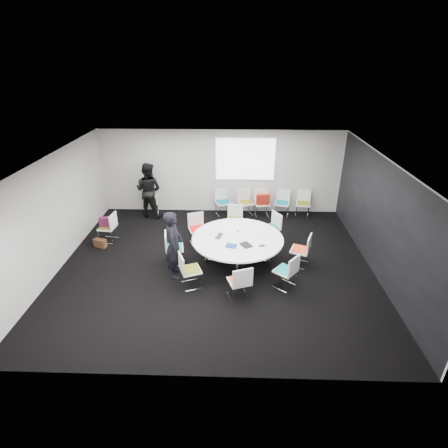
{
  "coord_description": "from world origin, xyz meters",
  "views": [
    {
      "loc": [
        0.46,
        -7.7,
        5.01
      ],
      "look_at": [
        0.2,
        0.4,
        1.0
      ],
      "focal_mm": 28.0,
      "sensor_mm": 36.0,
      "label": 1
    }
  ],
  "objects_px": {
    "chair_ring_f": "(190,276)",
    "cup": "(237,230)",
    "chair_ring_e": "(174,254)",
    "brown_bag": "(100,243)",
    "chair_back_a": "(223,207)",
    "chair_ring_a": "(300,256)",
    "chair_back_c": "(262,208)",
    "chair_ring_c": "(235,225)",
    "chair_ring_d": "(198,234)",
    "chair_person_back": "(151,206)",
    "chair_ring_b": "(270,233)",
    "chair_back_e": "(303,208)",
    "maroon_bag": "(106,222)",
    "chair_back_b": "(246,207)",
    "chair_ring_h": "(285,277)",
    "chair_back_d": "(282,208)",
    "conference_table": "(237,244)",
    "laptop": "(221,236)",
    "chair_ring_g": "(239,288)",
    "chair_spare_left": "(109,232)",
    "person_back": "(149,190)",
    "person_main": "(174,245)"
  },
  "relations": [
    {
      "from": "chair_ring_e",
      "to": "chair_back_e",
      "type": "xyz_separation_m",
      "value": [
        3.85,
        3.05,
        0.0
      ]
    },
    {
      "from": "chair_back_d",
      "to": "chair_back_e",
      "type": "relative_size",
      "value": 1.0
    },
    {
      "from": "chair_back_b",
      "to": "chair_ring_h",
      "type": "bearing_deg",
      "value": 80.61
    },
    {
      "from": "conference_table",
      "to": "chair_back_c",
      "type": "relative_size",
      "value": 2.66
    },
    {
      "from": "chair_ring_h",
      "to": "chair_back_e",
      "type": "xyz_separation_m",
      "value": [
        1.08,
        4.02,
        0.0
      ]
    },
    {
      "from": "chair_spare_left",
      "to": "laptop",
      "type": "xyz_separation_m",
      "value": [
        3.32,
        -0.99,
        0.47
      ]
    },
    {
      "from": "chair_ring_f",
      "to": "chair_back_c",
      "type": "height_order",
      "value": "same"
    },
    {
      "from": "conference_table",
      "to": "chair_back_b",
      "type": "xyz_separation_m",
      "value": [
        0.29,
        2.99,
        -0.28
      ]
    },
    {
      "from": "chair_back_a",
      "to": "brown_bag",
      "type": "bearing_deg",
      "value": 10.87
    },
    {
      "from": "chair_ring_h",
      "to": "chair_ring_f",
      "type": "bearing_deg",
      "value": 130.55
    },
    {
      "from": "chair_ring_d",
      "to": "chair_ring_e",
      "type": "xyz_separation_m",
      "value": [
        -0.5,
        -1.08,
        0.0
      ]
    },
    {
      "from": "chair_back_a",
      "to": "chair_back_e",
      "type": "bearing_deg",
      "value": 156.22
    },
    {
      "from": "chair_ring_f",
      "to": "person_back",
      "type": "distance_m",
      "value": 4.35
    },
    {
      "from": "chair_back_b",
      "to": "chair_back_d",
      "type": "bearing_deg",
      "value": 159.11
    },
    {
      "from": "chair_ring_e",
      "to": "person_main",
      "type": "relative_size",
      "value": 0.51
    },
    {
      "from": "chair_back_a",
      "to": "chair_ring_a",
      "type": "bearing_deg",
      "value": 100.92
    },
    {
      "from": "chair_ring_a",
      "to": "chair_back_e",
      "type": "bearing_deg",
      "value": 10.37
    },
    {
      "from": "chair_back_c",
      "to": "laptop",
      "type": "xyz_separation_m",
      "value": [
        -1.26,
        -2.91,
        0.47
      ]
    },
    {
      "from": "chair_back_a",
      "to": "chair_back_d",
      "type": "distance_m",
      "value": 1.98
    },
    {
      "from": "chair_ring_e",
      "to": "chair_person_back",
      "type": "distance_m",
      "value": 3.32
    },
    {
      "from": "chair_ring_g",
      "to": "cup",
      "type": "bearing_deg",
      "value": 72.16
    },
    {
      "from": "chair_ring_b",
      "to": "laptop",
      "type": "bearing_deg",
      "value": 97.21
    },
    {
      "from": "chair_back_c",
      "to": "brown_bag",
      "type": "bearing_deg",
      "value": 19.47
    },
    {
      "from": "chair_ring_b",
      "to": "chair_ring_c",
      "type": "xyz_separation_m",
      "value": [
        -1.04,
        0.49,
        0.0
      ]
    },
    {
      "from": "chair_ring_c",
      "to": "laptop",
      "type": "relative_size",
      "value": 2.59
    },
    {
      "from": "chair_ring_f",
      "to": "maroon_bag",
      "type": "relative_size",
      "value": 2.2
    },
    {
      "from": "cup",
      "to": "chair_spare_left",
      "type": "bearing_deg",
      "value": 169.29
    },
    {
      "from": "laptop",
      "to": "person_main",
      "type": "bearing_deg",
      "value": 136.3
    },
    {
      "from": "conference_table",
      "to": "chair_ring_b",
      "type": "distance_m",
      "value": 1.52
    },
    {
      "from": "chair_ring_f",
      "to": "cup",
      "type": "relative_size",
      "value": 9.78
    },
    {
      "from": "chair_ring_f",
      "to": "chair_ring_g",
      "type": "xyz_separation_m",
      "value": [
        1.15,
        -0.41,
        0.0
      ]
    },
    {
      "from": "chair_ring_c",
      "to": "chair_ring_f",
      "type": "distance_m",
      "value": 2.91
    },
    {
      "from": "chair_ring_h",
      "to": "person_back",
      "type": "relative_size",
      "value": 0.48
    },
    {
      "from": "maroon_bag",
      "to": "brown_bag",
      "type": "relative_size",
      "value": 1.11
    },
    {
      "from": "chair_ring_g",
      "to": "conference_table",
      "type": "bearing_deg",
      "value": 72.36
    },
    {
      "from": "chair_ring_d",
      "to": "chair_person_back",
      "type": "bearing_deg",
      "value": -68.18
    },
    {
      "from": "chair_ring_b",
      "to": "chair_back_c",
      "type": "xyz_separation_m",
      "value": [
        -0.13,
        1.82,
        0.0
      ]
    },
    {
      "from": "conference_table",
      "to": "laptop",
      "type": "xyz_separation_m",
      "value": [
        -0.43,
        0.05,
        0.19
      ]
    },
    {
      "from": "chair_ring_a",
      "to": "chair_ring_e",
      "type": "relative_size",
      "value": 1.0
    },
    {
      "from": "person_main",
      "to": "brown_bag",
      "type": "relative_size",
      "value": 4.77
    },
    {
      "from": "chair_person_back",
      "to": "maroon_bag",
      "type": "relative_size",
      "value": 2.2
    },
    {
      "from": "chair_ring_b",
      "to": "chair_back_e",
      "type": "xyz_separation_m",
      "value": [
        1.24,
        1.83,
        0.0
      ]
    },
    {
      "from": "chair_ring_e",
      "to": "chair_back_e",
      "type": "height_order",
      "value": "same"
    },
    {
      "from": "chair_ring_a",
      "to": "maroon_bag",
      "type": "relative_size",
      "value": 2.2
    },
    {
      "from": "chair_ring_e",
      "to": "brown_bag",
      "type": "relative_size",
      "value": 2.44
    },
    {
      "from": "chair_back_c",
      "to": "chair_person_back",
      "type": "bearing_deg",
      "value": -6.57
    },
    {
      "from": "chair_ring_a",
      "to": "chair_ring_d",
      "type": "distance_m",
      "value": 2.96
    },
    {
      "from": "chair_back_c",
      "to": "chair_ring_h",
      "type": "bearing_deg",
      "value": 87.92
    },
    {
      "from": "chair_back_a",
      "to": "laptop",
      "type": "relative_size",
      "value": 2.59
    },
    {
      "from": "chair_ring_c",
      "to": "brown_bag",
      "type": "distance_m",
      "value": 3.95
    }
  ]
}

